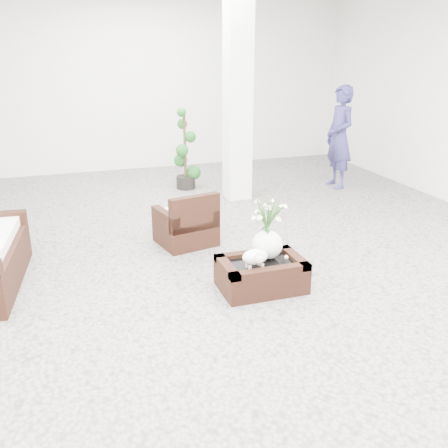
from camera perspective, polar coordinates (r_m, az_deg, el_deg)
name	(u,v)px	position (r m, az deg, el deg)	size (l,w,h in m)	color
ground	(221,270)	(6.01, -0.30, -5.27)	(11.00, 11.00, 0.00)	gray
column	(238,94)	(8.52, 1.56, 14.42)	(0.40, 0.40, 3.50)	white
coffee_table	(261,276)	(5.53, 4.23, -5.83)	(0.90, 0.60, 0.31)	black
sheep_figurine	(255,258)	(5.30, 3.51, -3.90)	(0.28, 0.23, 0.21)	white
planter_narcissus	(268,224)	(5.44, 4.95, 0.05)	(0.44, 0.44, 0.80)	white
tealight	(286,257)	(5.59, 7.04, -3.71)	(0.04, 0.04, 0.03)	white
armchair	(185,217)	(6.70, -4.39, 0.75)	(0.69, 0.66, 0.73)	black
topiary	(185,150)	(9.25, -4.43, 8.35)	(0.38, 0.38, 1.44)	#184C19
shopper	(339,137)	(9.55, 12.89, 9.53)	(0.67, 0.44, 1.85)	navy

